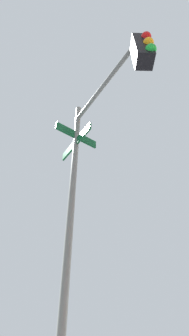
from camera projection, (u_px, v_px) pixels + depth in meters
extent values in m
cylinder|color=slate|center=(71.00, 212.00, 3.79)|extent=(0.12, 0.12, 5.77)
cylinder|color=slate|center=(104.00, 85.00, 4.78)|extent=(1.78, 1.21, 0.09)
cube|color=black|center=(142.00, 51.00, 3.85)|extent=(0.28, 0.28, 0.80)
sphere|color=red|center=(146.00, 37.00, 3.92)|extent=(0.18, 0.18, 0.18)
sphere|color=orange|center=(148.00, 43.00, 3.75)|extent=(0.18, 0.18, 0.18)
sphere|color=green|center=(151.00, 50.00, 3.59)|extent=(0.18, 0.18, 0.18)
cube|color=#0F5128|center=(76.00, 142.00, 4.89)|extent=(0.94, 0.64, 0.20)
cube|color=#0F5128|center=(77.00, 135.00, 5.03)|extent=(0.58, 0.86, 0.20)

